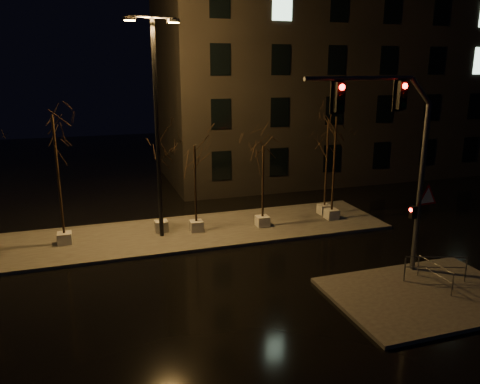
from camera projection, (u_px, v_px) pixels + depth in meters
name	position (u px, v px, depth m)	size (l,w,h in m)	color
ground	(208.00, 285.00, 18.52)	(90.00, 90.00, 0.00)	black
median	(179.00, 234.00, 24.01)	(22.00, 5.00, 0.15)	#42403B
sidewalk_corner	(425.00, 295.00, 17.54)	(7.00, 5.00, 0.15)	#42403B
building	(321.00, 78.00, 37.32)	(25.00, 12.00, 15.00)	black
tree_1	(55.00, 145.00, 21.21)	(1.80, 1.80, 6.31)	beige
tree_2	(158.00, 153.00, 23.10)	(1.80, 1.80, 5.42)	beige
tree_3	(195.00, 165.00, 23.27)	(1.80, 1.80, 4.58)	beige
tree_4	(263.00, 164.00, 24.07)	(1.80, 1.80, 4.43)	beige
tree_5	(328.00, 141.00, 25.87)	(1.80, 1.80, 5.56)	beige
tree_6	(335.00, 140.00, 24.99)	(1.80, 1.80, 5.82)	beige
traffic_signal_mast	(399.00, 149.00, 17.83)	(6.46, 0.63, 7.89)	#56585D
streetlight_main	(156.00, 115.00, 21.95)	(2.59, 0.87, 10.41)	black
guard_rail_a	(436.00, 265.00, 18.32)	(2.29, 0.86, 1.05)	#56585D
guard_rail_b	(435.00, 271.00, 18.00)	(0.08, 1.90, 0.90)	#56585D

